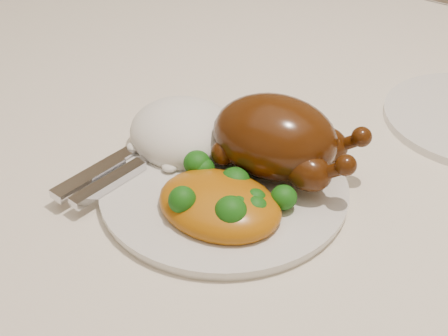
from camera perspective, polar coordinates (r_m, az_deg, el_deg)
The scene contains 7 objects.
dining_table at distance 0.81m, azimuth 0.91°, elevation -1.87°, with size 1.60×0.90×0.76m.
tablecloth at distance 0.76m, azimuth 0.96°, elevation 2.46°, with size 1.73×1.03×0.18m.
dinner_plate at distance 0.63m, azimuth 0.00°, elevation -1.85°, with size 0.25×0.25×0.01m, color silver.
roast_chicken at distance 0.63m, azimuth 4.96°, elevation 2.75°, with size 0.17×0.12×0.08m.
rice_mound at distance 0.68m, azimuth -3.68°, elevation 3.21°, with size 0.14×0.13×0.07m.
mac_and_cheese at distance 0.59m, azimuth -0.03°, elevation -3.15°, with size 0.13×0.11×0.05m.
cutlery at distance 0.65m, azimuth -9.58°, elevation 0.13°, with size 0.05×0.20×0.01m.
Camera 1 is at (0.37, -0.52, 1.16)m, focal length 50.00 mm.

